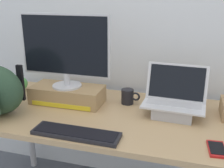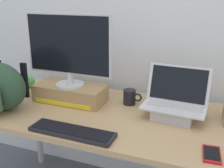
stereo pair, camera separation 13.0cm
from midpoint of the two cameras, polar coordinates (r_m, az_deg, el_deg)
The scene contains 9 objects.
back_wall at distance 1.93m, azimuth 2.13°, elevation 15.22°, with size 7.00×0.10×2.60m, color silver.
desk at distance 1.64m, azimuth -2.30°, elevation -8.41°, with size 1.72×0.77×0.74m.
toner_box_yellow at distance 1.77m, azimuth -11.46°, elevation -2.20°, with size 0.46×0.21×0.11m.
desktop_monitor at distance 1.69m, azimuth -12.12°, elevation 7.16°, with size 0.57×0.18×0.45m.
open_laptop at distance 1.59m, azimuth 10.64°, elevation -4.38°, with size 0.36×0.24×0.28m.
external_keyboard at distance 1.38m, azimuth -10.32°, elevation -10.25°, with size 0.45×0.13×0.02m.
coffee_mug at distance 1.72m, azimuth 1.22°, elevation -2.68°, with size 0.12×0.08×0.10m.
cell_phone at distance 1.32m, azimuth 18.58°, elevation -12.93°, with size 0.09×0.14×0.01m.
plush_toy at distance 2.09m, azimuth -20.38°, elevation 0.09°, with size 0.10×0.10×0.10m.
Camera 1 is at (0.40, -1.40, 1.42)m, focal length 43.31 mm.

